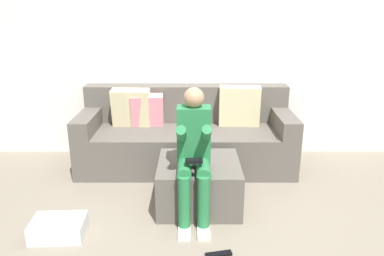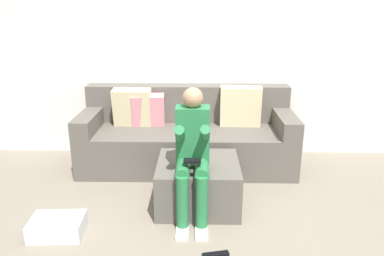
# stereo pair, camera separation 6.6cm
# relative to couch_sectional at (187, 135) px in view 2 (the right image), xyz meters

# --- Properties ---
(ground_plane) EXTENTS (6.88, 6.88, 0.00)m
(ground_plane) POSITION_rel_couch_sectional_xyz_m (0.18, -1.57, -0.34)
(ground_plane) COLOR slate
(wall_back) EXTENTS (5.29, 0.10, 2.53)m
(wall_back) POSITION_rel_couch_sectional_xyz_m (0.18, 0.43, 0.92)
(wall_back) COLOR silver
(wall_back) RESTS_ON ground_plane
(couch_sectional) EXTENTS (2.34, 0.88, 0.90)m
(couch_sectional) POSITION_rel_couch_sectional_xyz_m (0.00, 0.00, 0.00)
(couch_sectional) COLOR #59544C
(couch_sectional) RESTS_ON ground_plane
(ottoman) EXTENTS (0.73, 0.71, 0.41)m
(ottoman) POSITION_rel_couch_sectional_xyz_m (0.13, -0.94, -0.14)
(ottoman) COLOR #59544C
(ottoman) RESTS_ON ground_plane
(person_seated) EXTENTS (0.28, 0.59, 1.11)m
(person_seated) POSITION_rel_couch_sectional_xyz_m (0.09, -1.13, 0.26)
(person_seated) COLOR #26723F
(person_seated) RESTS_ON ground_plane
(storage_bin) EXTENTS (0.43, 0.31, 0.14)m
(storage_bin) POSITION_rel_couch_sectional_xyz_m (-0.99, -1.46, -0.27)
(storage_bin) COLOR silver
(storage_bin) RESTS_ON ground_plane
(remote_near_ottoman) EXTENTS (0.20, 0.09, 0.02)m
(remote_near_ottoman) POSITION_rel_couch_sectional_xyz_m (0.27, -1.71, -0.33)
(remote_near_ottoman) COLOR black
(remote_near_ottoman) RESTS_ON ground_plane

